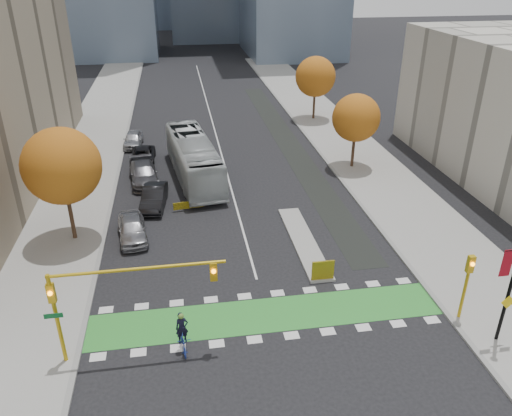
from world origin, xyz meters
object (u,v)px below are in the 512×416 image
object	(u,v)px
parked_car_a	(132,228)
parked_car_b	(154,197)
hazard_board	(323,270)
tree_west	(62,166)
tree_east_far	(315,77)
traffic_signal_west	(109,291)
parked_car_e	(133,139)
parked_car_d	(143,156)
tree_east_near	(356,118)
traffic_signal_east	(467,278)
parked_car_c	(144,174)
cyclist	(183,337)
bus	(194,158)

from	to	relation	value
parked_car_a	parked_car_b	distance (m)	5.20
hazard_board	tree_west	size ratio (longest dim) A/B	0.17
hazard_board	tree_east_far	world-z (taller)	tree_east_far
traffic_signal_west	parked_car_b	world-z (taller)	traffic_signal_west
parked_car_e	parked_car_d	bearing A→B (deg)	-73.16
tree_west	parked_car_a	world-z (taller)	tree_west
tree_east_near	parked_car_d	distance (m)	20.73
tree_east_near	traffic_signal_east	world-z (taller)	tree_east_near
tree_east_near	traffic_signal_east	size ratio (longest dim) A/B	1.73
traffic_signal_east	parked_car_c	world-z (taller)	traffic_signal_east
traffic_signal_west	parked_car_d	distance (m)	27.19
cyclist	parked_car_d	size ratio (longest dim) A/B	0.46
traffic_signal_west	cyclist	bearing A→B (deg)	0.20
parked_car_b	parked_car_d	world-z (taller)	parked_car_b
tree_west	parked_car_d	xyz separation A→B (m)	(4.20, 14.47, -4.93)
tree_east_far	traffic_signal_east	xyz separation A→B (m)	(-2.00, -38.51, -2.51)
traffic_signal_west	parked_car_b	distance (m)	17.35
traffic_signal_west	parked_car_a	world-z (taller)	traffic_signal_west
tree_east_near	parked_car_c	world-z (taller)	tree_east_near
hazard_board	parked_car_a	xyz separation A→B (m)	(-11.93, 7.27, 0.02)
cyclist	parked_car_e	bearing A→B (deg)	90.95
cyclist	bus	xyz separation A→B (m)	(1.71, 22.34, 1.14)
cyclist	parked_car_b	distance (m)	17.07
parked_car_c	tree_west	bearing A→B (deg)	-122.79
tree_west	parked_car_c	size ratio (longest dim) A/B	1.42
traffic_signal_west	parked_car_d	xyz separation A→B (m)	(0.13, 26.99, -3.35)
tree_east_far	parked_car_e	bearing A→B (deg)	-163.12
tree_east_far	cyclist	size ratio (longest dim) A/B	3.39
traffic_signal_east	parked_car_e	distance (m)	37.51
traffic_signal_east	parked_car_e	xyz separation A→B (m)	(-19.50, 31.98, -1.96)
traffic_signal_west	bus	bearing A→B (deg)	77.56
parked_car_b	tree_west	bearing A→B (deg)	-134.49
tree_west	bus	bearing A→B (deg)	47.54
parked_car_d	parked_car_a	bearing A→B (deg)	-89.52
parked_car_c	parked_car_d	bearing A→B (deg)	86.12
bus	parked_car_a	distance (m)	11.52
parked_car_b	parked_car_d	bearing A→B (deg)	103.80
parked_car_c	parked_car_d	size ratio (longest dim) A/B	1.17
tree_east_far	bus	xyz separation A→B (m)	(-15.50, -16.16, -3.35)
hazard_board	tree_east_far	xyz separation A→B (m)	(8.50, 33.80, 4.44)
hazard_board	parked_car_e	size ratio (longest dim) A/B	0.31
cyclist	parked_car_e	size ratio (longest dim) A/B	0.50
hazard_board	tree_east_near	size ratio (longest dim) A/B	0.20
tree_west	parked_car_a	bearing A→B (deg)	-7.35
traffic_signal_west	parked_car_c	distance (m)	22.22
traffic_signal_west	tree_east_far	bearing A→B (deg)	62.05
parked_car_e	parked_car_a	bearing A→B (deg)	-83.57
tree_east_far	parked_car_c	size ratio (longest dim) A/B	1.32
hazard_board	parked_car_e	bearing A→B (deg)	115.48
tree_east_far	parked_car_d	bearing A→B (deg)	-150.41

